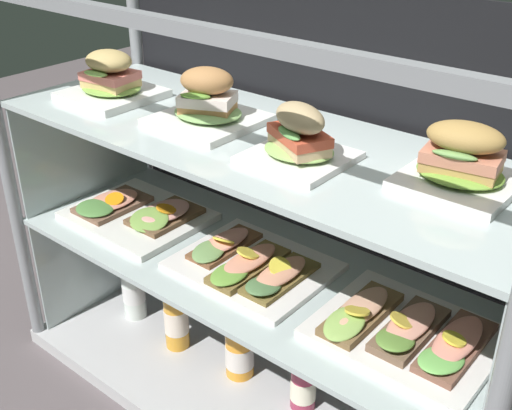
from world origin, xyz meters
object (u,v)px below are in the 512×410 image
object	(u,v)px
open_sandwich_tray_near_left_corner	(137,213)
juice_bottle_tucked_behind	(240,347)
plated_roll_sandwich_right_of_center	(208,105)
open_sandwich_tray_far_right	(250,264)
plated_roll_sandwich_far_right	(299,140)
juice_bottle_front_second	(133,288)
juice_bottle_back_left	(304,381)
plated_roll_sandwich_near_right_corner	(111,81)
open_sandwich_tray_mid_right	(406,332)
juice_bottle_front_left_end	(176,316)
plated_roll_sandwich_mid_right	(461,163)
juice_bottle_back_right	(373,408)

from	to	relation	value
open_sandwich_tray_near_left_corner	juice_bottle_tucked_behind	size ratio (longest dim) A/B	1.47
plated_roll_sandwich_right_of_center	open_sandwich_tray_far_right	bearing A→B (deg)	-6.28
plated_roll_sandwich_far_right	juice_bottle_front_second	distance (m)	0.84
plated_roll_sandwich_far_right	juice_bottle_back_left	distance (m)	0.62
plated_roll_sandwich_near_right_corner	open_sandwich_tray_mid_right	size ratio (longest dim) A/B	0.60
open_sandwich_tray_near_left_corner	juice_bottle_back_left	distance (m)	0.57
open_sandwich_tray_near_left_corner	open_sandwich_tray_mid_right	distance (m)	0.74
plated_roll_sandwich_right_of_center	plated_roll_sandwich_far_right	world-z (taller)	plated_roll_sandwich_right_of_center
plated_roll_sandwich_near_right_corner	juice_bottle_front_left_end	distance (m)	0.62
plated_roll_sandwich_mid_right	juice_bottle_back_right	bearing A→B (deg)	-168.90
plated_roll_sandwich_far_right	juice_bottle_tucked_behind	world-z (taller)	plated_roll_sandwich_far_right
open_sandwich_tray_near_left_corner	open_sandwich_tray_mid_right	size ratio (longest dim) A/B	1.00
plated_roll_sandwich_right_of_center	juice_bottle_front_left_end	world-z (taller)	plated_roll_sandwich_right_of_center
plated_roll_sandwich_mid_right	juice_bottle_front_left_end	distance (m)	0.90
juice_bottle_back_right	open_sandwich_tray_far_right	bearing A→B (deg)	-171.74
plated_roll_sandwich_far_right	open_sandwich_tray_near_left_corner	world-z (taller)	plated_roll_sandwich_far_right
open_sandwich_tray_far_right	juice_bottle_back_left	size ratio (longest dim) A/B	1.67
plated_roll_sandwich_far_right	plated_roll_sandwich_mid_right	size ratio (longest dim) A/B	0.96
plated_roll_sandwich_near_right_corner	plated_roll_sandwich_far_right	distance (m)	0.54
plated_roll_sandwich_near_right_corner	open_sandwich_tray_far_right	world-z (taller)	plated_roll_sandwich_near_right_corner
plated_roll_sandwich_near_right_corner	plated_roll_sandwich_far_right	world-z (taller)	plated_roll_sandwich_near_right_corner
plated_roll_sandwich_right_of_center	juice_bottle_tucked_behind	xyz separation A→B (m)	(0.06, 0.02, -0.61)
open_sandwich_tray_mid_right	plated_roll_sandwich_near_right_corner	bearing A→B (deg)	-179.03
plated_roll_sandwich_near_right_corner	juice_bottle_front_left_end	size ratio (longest dim) A/B	0.82
open_sandwich_tray_far_right	open_sandwich_tray_mid_right	bearing A→B (deg)	0.85
open_sandwich_tray_near_left_corner	juice_bottle_back_left	bearing A→B (deg)	5.23
plated_roll_sandwich_mid_right	juice_bottle_tucked_behind	xyz separation A→B (m)	(-0.46, -0.03, -0.61)
juice_bottle_front_left_end	plated_roll_sandwich_mid_right	bearing A→B (deg)	4.80
plated_roll_sandwich_near_right_corner	juice_bottle_front_second	size ratio (longest dim) A/B	0.88
open_sandwich_tray_far_right	juice_bottle_front_second	size ratio (longest dim) A/B	1.46
plated_roll_sandwich_right_of_center	juice_bottle_tucked_behind	distance (m)	0.62
plated_roll_sandwich_near_right_corner	juice_bottle_back_left	size ratio (longest dim) A/B	1.00
plated_roll_sandwich_right_of_center	plated_roll_sandwich_far_right	size ratio (longest dim) A/B	1.17
juice_bottle_front_second	open_sandwich_tray_near_left_corner	bearing A→B (deg)	-16.04
plated_roll_sandwich_far_right	open_sandwich_tray_far_right	xyz separation A→B (m)	(-0.14, 0.02, -0.33)
plated_roll_sandwich_mid_right	juice_bottle_front_second	world-z (taller)	plated_roll_sandwich_mid_right
plated_roll_sandwich_far_right	open_sandwich_tray_mid_right	xyz separation A→B (m)	(0.24, 0.03, -0.33)
juice_bottle_front_left_end	juice_bottle_back_right	distance (m)	0.57
juice_bottle_back_right	juice_bottle_front_second	bearing A→B (deg)	-178.19
plated_roll_sandwich_near_right_corner	plated_roll_sandwich_right_of_center	distance (m)	0.28
plated_roll_sandwich_mid_right	juice_bottle_back_right	distance (m)	0.60
juice_bottle_back_left	plated_roll_sandwich_far_right	bearing A→B (deg)	-80.23
plated_roll_sandwich_mid_right	juice_bottle_back_left	bearing A→B (deg)	-175.87
open_sandwich_tray_near_left_corner	juice_bottle_front_left_end	xyz separation A→B (m)	(0.11, 0.01, -0.27)
juice_bottle_tucked_behind	juice_bottle_back_left	bearing A→B (deg)	3.45
plated_roll_sandwich_mid_right	open_sandwich_tray_near_left_corner	bearing A→B (deg)	-175.17
plated_roll_sandwich_near_right_corner	open_sandwich_tray_mid_right	xyz separation A→B (m)	(0.78, 0.01, -0.33)
plated_roll_sandwich_mid_right	juice_bottle_front_left_end	bearing A→B (deg)	-175.20
plated_roll_sandwich_mid_right	juice_bottle_back_right	size ratio (longest dim) A/B	0.71
juice_bottle_tucked_behind	juice_bottle_back_right	xyz separation A→B (m)	(0.37, 0.01, 0.02)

